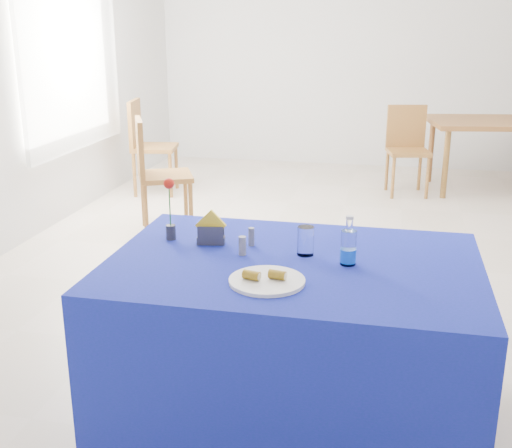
{
  "coord_description": "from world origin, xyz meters",
  "views": [
    {
      "loc": [
        0.44,
        -4.59,
        1.75
      ],
      "look_at": [
        -0.11,
        -2.05,
        0.92
      ],
      "focal_mm": 45.0,
      "sensor_mm": 36.0,
      "label": 1
    }
  ],
  "objects_px": {
    "water_bottle": "(348,248)",
    "chair_win_a": "(154,168)",
    "oak_table": "(498,127)",
    "chair_bg_left": "(407,143)",
    "blue_table": "(292,340)",
    "chair_win_b": "(146,140)",
    "plate": "(267,281)"
  },
  "relations": [
    {
      "from": "water_bottle",
      "to": "chair_win_b",
      "type": "distance_m",
      "value": 4.36
    },
    {
      "from": "blue_table",
      "to": "chair_win_b",
      "type": "relative_size",
      "value": 1.64
    },
    {
      "from": "blue_table",
      "to": "chair_bg_left",
      "type": "height_order",
      "value": "chair_bg_left"
    },
    {
      "from": "chair_win_a",
      "to": "water_bottle",
      "type": "bearing_deg",
      "value": -168.27
    },
    {
      "from": "chair_win_b",
      "to": "blue_table",
      "type": "bearing_deg",
      "value": -159.49
    },
    {
      "from": "water_bottle",
      "to": "chair_win_b",
      "type": "bearing_deg",
      "value": 122.89
    },
    {
      "from": "blue_table",
      "to": "plate",
      "type": "bearing_deg",
      "value": -103.86
    },
    {
      "from": "chair_bg_left",
      "to": "chair_win_b",
      "type": "relative_size",
      "value": 0.94
    },
    {
      "from": "blue_table",
      "to": "oak_table",
      "type": "distance_m",
      "value": 4.79
    },
    {
      "from": "chair_win_b",
      "to": "chair_bg_left",
      "type": "bearing_deg",
      "value": -87.33
    },
    {
      "from": "plate",
      "to": "blue_table",
      "type": "relative_size",
      "value": 0.19
    },
    {
      "from": "plate",
      "to": "chair_win_a",
      "type": "bearing_deg",
      "value": 119.24
    },
    {
      "from": "blue_table",
      "to": "oak_table",
      "type": "relative_size",
      "value": 1.04
    },
    {
      "from": "oak_table",
      "to": "chair_win_b",
      "type": "distance_m",
      "value": 3.7
    },
    {
      "from": "oak_table",
      "to": "chair_bg_left",
      "type": "xyz_separation_m",
      "value": [
        -0.93,
        -0.3,
        -0.15
      ]
    },
    {
      "from": "water_bottle",
      "to": "chair_win_a",
      "type": "relative_size",
      "value": 0.22
    },
    {
      "from": "chair_bg_left",
      "to": "blue_table",
      "type": "bearing_deg",
      "value": -108.48
    },
    {
      "from": "blue_table",
      "to": "water_bottle",
      "type": "relative_size",
      "value": 7.44
    },
    {
      "from": "blue_table",
      "to": "oak_table",
      "type": "bearing_deg",
      "value": 72.25
    },
    {
      "from": "oak_table",
      "to": "chair_win_a",
      "type": "bearing_deg",
      "value": -145.05
    },
    {
      "from": "water_bottle",
      "to": "oak_table",
      "type": "xyz_separation_m",
      "value": [
        1.22,
        4.54,
        -0.15
      ]
    },
    {
      "from": "chair_win_a",
      "to": "oak_table",
      "type": "bearing_deg",
      "value": -79.98
    },
    {
      "from": "plate",
      "to": "oak_table",
      "type": "xyz_separation_m",
      "value": [
        1.52,
        4.81,
        -0.09
      ]
    },
    {
      "from": "water_bottle",
      "to": "chair_win_a",
      "type": "xyz_separation_m",
      "value": [
        -1.8,
        2.42,
        -0.26
      ]
    },
    {
      "from": "water_bottle",
      "to": "blue_table",
      "type": "bearing_deg",
      "value": -177.86
    },
    {
      "from": "chair_bg_left",
      "to": "chair_win_a",
      "type": "bearing_deg",
      "value": -150.53
    },
    {
      "from": "plate",
      "to": "chair_win_b",
      "type": "relative_size",
      "value": 0.31
    },
    {
      "from": "chair_bg_left",
      "to": "chair_win_a",
      "type": "xyz_separation_m",
      "value": [
        -2.1,
        -1.82,
        0.04
      ]
    },
    {
      "from": "water_bottle",
      "to": "chair_bg_left",
      "type": "bearing_deg",
      "value": 85.99
    },
    {
      "from": "chair_win_a",
      "to": "blue_table",
      "type": "bearing_deg",
      "value": -172.06
    },
    {
      "from": "chair_bg_left",
      "to": "water_bottle",
      "type": "bearing_deg",
      "value": -105.38
    },
    {
      "from": "chair_win_a",
      "to": "plate",
      "type": "bearing_deg",
      "value": -175.7
    }
  ]
}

